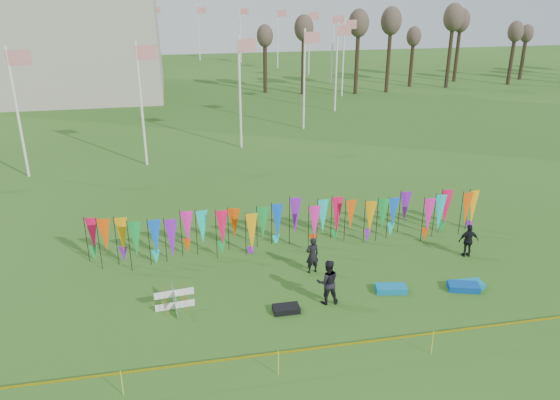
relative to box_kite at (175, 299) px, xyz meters
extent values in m
plane|color=#295217|center=(5.27, -2.99, -0.42)|extent=(160.00, 160.00, 0.00)
cylinder|color=white|center=(19.27, 45.01, 3.58)|extent=(0.16, 0.16, 8.00)
plane|color=red|center=(19.87, 45.01, 6.88)|extent=(1.40, 0.00, 1.40)
cylinder|color=white|center=(18.32, 52.26, 3.58)|extent=(0.16, 0.16, 8.00)
plane|color=red|center=(18.92, 52.26, 6.88)|extent=(1.40, 0.00, 1.40)
cylinder|color=white|center=(15.52, 59.01, 3.58)|extent=(0.16, 0.16, 8.00)
plane|color=red|center=(16.12, 59.01, 6.88)|extent=(1.40, 0.00, 1.40)
cylinder|color=white|center=(11.07, 64.81, 3.58)|extent=(0.16, 0.16, 8.00)
plane|color=red|center=(11.67, 64.81, 6.88)|extent=(1.40, 0.00, 1.40)
cylinder|color=white|center=(5.27, 69.26, 3.58)|extent=(0.16, 0.16, 8.00)
plane|color=red|center=(5.87, 69.26, 6.88)|extent=(1.40, 0.00, 1.40)
cylinder|color=white|center=(-1.48, 72.06, 3.58)|extent=(0.16, 0.16, 8.00)
plane|color=red|center=(-0.88, 72.06, 6.88)|extent=(1.40, 0.00, 1.40)
cylinder|color=white|center=(-8.73, 73.01, 3.58)|extent=(0.16, 0.16, 8.00)
plane|color=red|center=(-8.13, 73.01, 6.88)|extent=(1.40, 0.00, 1.40)
cylinder|color=white|center=(-15.98, 72.06, 3.58)|extent=(0.16, 0.16, 8.00)
plane|color=red|center=(-15.38, 72.06, 6.88)|extent=(1.40, 0.00, 1.40)
cylinder|color=white|center=(-22.73, 69.26, 3.58)|extent=(0.16, 0.16, 8.00)
plane|color=red|center=(-22.13, 69.26, 6.88)|extent=(1.40, 0.00, 1.40)
cylinder|color=white|center=(-8.73, 17.01, 3.58)|extent=(0.16, 0.16, 8.00)
plane|color=red|center=(-8.13, 17.01, 6.88)|extent=(1.40, 0.00, 1.40)
cylinder|color=white|center=(-1.48, 17.96, 3.58)|extent=(0.16, 0.16, 8.00)
plane|color=red|center=(-0.88, 17.96, 6.88)|extent=(1.40, 0.00, 1.40)
cylinder|color=white|center=(5.27, 20.76, 3.58)|extent=(0.16, 0.16, 8.00)
plane|color=red|center=(5.87, 20.76, 6.88)|extent=(1.40, 0.00, 1.40)
cylinder|color=white|center=(11.07, 25.21, 3.58)|extent=(0.16, 0.16, 8.00)
plane|color=red|center=(11.67, 25.21, 6.88)|extent=(1.40, 0.00, 1.40)
cylinder|color=white|center=(15.52, 31.01, 3.58)|extent=(0.16, 0.16, 8.00)
plane|color=red|center=(16.12, 31.01, 6.88)|extent=(1.40, 0.00, 1.40)
cylinder|color=white|center=(18.32, 37.76, 3.58)|extent=(0.16, 0.16, 8.00)
plane|color=red|center=(18.92, 37.76, 6.88)|extent=(1.40, 0.00, 1.40)
cylinder|color=black|center=(-3.73, 4.09, 0.68)|extent=(0.03, 0.03, 2.19)
cone|color=#FE0E4E|center=(-3.45, 4.09, 0.90)|extent=(0.64, 0.64, 1.60)
cylinder|color=black|center=(-3.04, 4.09, 0.68)|extent=(0.03, 0.03, 2.19)
cone|color=#F64C07|center=(-2.76, 4.09, 0.90)|extent=(0.64, 0.64, 1.60)
cylinder|color=black|center=(-2.34, 4.09, 0.68)|extent=(0.03, 0.03, 2.19)
cone|color=#FF9A0D|center=(-2.06, 4.09, 0.90)|extent=(0.64, 0.64, 1.60)
cylinder|color=black|center=(-1.65, 4.09, 0.68)|extent=(0.03, 0.03, 2.19)
cone|color=green|center=(-1.37, 4.09, 0.90)|extent=(0.64, 0.64, 1.60)
cylinder|color=black|center=(-0.96, 4.09, 0.68)|extent=(0.03, 0.03, 2.19)
cone|color=blue|center=(-0.68, 4.09, 0.90)|extent=(0.64, 0.64, 1.60)
cylinder|color=black|center=(-0.27, 4.09, 0.68)|extent=(0.03, 0.03, 2.19)
cone|color=purple|center=(0.01, 4.09, 0.90)|extent=(0.64, 0.64, 1.60)
cylinder|color=black|center=(0.42, 4.09, 0.68)|extent=(0.03, 0.03, 2.19)
cone|color=#FF1CA6|center=(0.70, 4.09, 0.90)|extent=(0.64, 0.64, 1.60)
cylinder|color=black|center=(1.12, 4.09, 0.68)|extent=(0.03, 0.03, 2.19)
cone|color=#0DC8C0|center=(1.40, 4.09, 0.90)|extent=(0.64, 0.64, 1.60)
cylinder|color=black|center=(1.81, 4.09, 0.68)|extent=(0.03, 0.03, 2.19)
cone|color=#FE0E4E|center=(2.09, 4.09, 0.90)|extent=(0.64, 0.64, 1.60)
cylinder|color=black|center=(2.50, 4.09, 0.68)|extent=(0.03, 0.03, 2.19)
cone|color=#F64C07|center=(2.78, 4.09, 0.90)|extent=(0.64, 0.64, 1.60)
cylinder|color=black|center=(3.19, 4.09, 0.68)|extent=(0.03, 0.03, 2.19)
cone|color=#FF9A0D|center=(3.47, 4.09, 0.90)|extent=(0.64, 0.64, 1.60)
cylinder|color=black|center=(3.89, 4.09, 0.68)|extent=(0.03, 0.03, 2.19)
cone|color=green|center=(4.17, 4.09, 0.90)|extent=(0.64, 0.64, 1.60)
cylinder|color=black|center=(4.58, 4.09, 0.68)|extent=(0.03, 0.03, 2.19)
cone|color=blue|center=(4.86, 4.09, 0.90)|extent=(0.64, 0.64, 1.60)
cylinder|color=black|center=(5.27, 4.09, 0.68)|extent=(0.03, 0.03, 2.19)
cone|color=purple|center=(5.55, 4.09, 0.90)|extent=(0.64, 0.64, 1.60)
cylinder|color=black|center=(5.96, 4.09, 0.68)|extent=(0.03, 0.03, 2.19)
cone|color=#FF1CA6|center=(6.24, 4.09, 0.90)|extent=(0.64, 0.64, 1.60)
cylinder|color=black|center=(6.66, 4.09, 0.68)|extent=(0.03, 0.03, 2.19)
cone|color=#0DC8C0|center=(6.94, 4.09, 0.90)|extent=(0.64, 0.64, 1.60)
cylinder|color=black|center=(7.35, 4.09, 0.68)|extent=(0.03, 0.03, 2.19)
cone|color=#FE0E4E|center=(7.63, 4.09, 0.90)|extent=(0.64, 0.64, 1.60)
cylinder|color=black|center=(8.04, 4.09, 0.68)|extent=(0.03, 0.03, 2.19)
cone|color=#F64C07|center=(8.32, 4.09, 0.90)|extent=(0.64, 0.64, 1.60)
cylinder|color=black|center=(8.73, 4.09, 0.68)|extent=(0.03, 0.03, 2.19)
cone|color=#FF9A0D|center=(9.01, 4.09, 0.90)|extent=(0.64, 0.64, 1.60)
cylinder|color=black|center=(9.42, 4.09, 0.68)|extent=(0.03, 0.03, 2.19)
cone|color=green|center=(9.70, 4.09, 0.90)|extent=(0.64, 0.64, 1.60)
cylinder|color=black|center=(10.12, 4.09, 0.68)|extent=(0.03, 0.03, 2.19)
cone|color=blue|center=(10.40, 4.09, 0.90)|extent=(0.64, 0.64, 1.60)
cylinder|color=black|center=(10.81, 4.09, 0.68)|extent=(0.03, 0.03, 2.19)
cone|color=purple|center=(11.09, 4.09, 0.90)|extent=(0.64, 0.64, 1.60)
cylinder|color=black|center=(11.50, 4.09, 0.68)|extent=(0.03, 0.03, 2.19)
cone|color=#FF1CA6|center=(11.78, 4.09, 0.90)|extent=(0.64, 0.64, 1.60)
cylinder|color=black|center=(12.19, 4.09, 0.68)|extent=(0.03, 0.03, 2.19)
cone|color=#0DC8C0|center=(12.47, 4.09, 0.90)|extent=(0.64, 0.64, 1.60)
cylinder|color=black|center=(12.89, 4.09, 0.68)|extent=(0.03, 0.03, 2.19)
cone|color=#FE0E4E|center=(13.17, 4.09, 0.90)|extent=(0.64, 0.64, 1.60)
cylinder|color=black|center=(13.58, 4.09, 0.68)|extent=(0.03, 0.03, 2.19)
cone|color=#F64C07|center=(13.86, 4.09, 0.90)|extent=(0.64, 0.64, 1.60)
cylinder|color=black|center=(14.27, 4.09, 0.68)|extent=(0.03, 0.03, 2.19)
cone|color=#FF9A0D|center=(14.55, 4.09, 0.90)|extent=(0.64, 0.64, 1.60)
cube|color=yellow|center=(5.27, -4.37, 0.40)|extent=(26.00, 0.01, 0.08)
cylinder|color=#E6F436|center=(-1.73, -4.37, 0.03)|extent=(0.02, 0.02, 0.90)
cylinder|color=#E6F436|center=(3.27, -4.37, 0.03)|extent=(0.02, 0.02, 0.90)
cylinder|color=#E6F436|center=(8.27, -4.37, 0.03)|extent=(0.02, 0.02, 0.90)
cylinder|color=#332419|center=(11.27, 41.01, 2.78)|extent=(0.44, 0.44, 6.40)
ellipsoid|color=brown|center=(11.27, 41.01, 6.14)|extent=(1.92, 1.92, 2.56)
cylinder|color=#332419|center=(15.27, 41.01, 2.78)|extent=(0.44, 0.44, 6.40)
ellipsoid|color=brown|center=(15.27, 41.01, 6.14)|extent=(1.92, 1.92, 2.56)
cylinder|color=#332419|center=(19.27, 41.01, 2.78)|extent=(0.44, 0.44, 6.40)
ellipsoid|color=brown|center=(19.27, 41.01, 6.14)|extent=(1.92, 1.92, 2.56)
cylinder|color=#332419|center=(23.27, 41.01, 2.78)|extent=(0.44, 0.44, 6.40)
ellipsoid|color=brown|center=(23.27, 41.01, 6.14)|extent=(1.92, 1.92, 2.56)
cylinder|color=#332419|center=(27.27, 41.01, 2.78)|extent=(0.44, 0.44, 6.40)
ellipsoid|color=brown|center=(27.27, 41.01, 6.14)|extent=(1.92, 1.92, 2.56)
cylinder|color=#332419|center=(31.27, 41.01, 2.78)|extent=(0.44, 0.44, 6.40)
ellipsoid|color=brown|center=(31.27, 41.01, 6.14)|extent=(1.92, 1.92, 2.56)
cylinder|color=#332419|center=(35.27, 41.01, 2.78)|extent=(0.44, 0.44, 6.40)
ellipsoid|color=brown|center=(35.27, 41.01, 6.14)|extent=(1.92, 1.92, 2.56)
cylinder|color=#332419|center=(39.27, 41.01, 2.78)|extent=(0.44, 0.44, 6.40)
ellipsoid|color=brown|center=(39.27, 41.01, 6.14)|extent=(1.92, 1.92, 2.56)
cylinder|color=#332419|center=(43.27, 41.01, 2.78)|extent=(0.44, 0.44, 6.40)
ellipsoid|color=brown|center=(43.27, 41.01, 6.14)|extent=(1.92, 1.92, 2.56)
cylinder|color=red|center=(-0.36, -0.36, 0.00)|extent=(0.02, 0.02, 0.83)
cylinder|color=red|center=(0.36, -0.36, 0.00)|extent=(0.02, 0.02, 0.83)
cylinder|color=red|center=(-0.36, 0.36, 0.00)|extent=(0.02, 0.02, 0.83)
cylinder|color=red|center=(0.36, 0.36, 0.00)|extent=(0.02, 0.02, 0.83)
imported|color=black|center=(5.74, 1.70, 0.39)|extent=(0.66, 0.53, 1.61)
imported|color=black|center=(5.72, -0.68, 0.48)|extent=(0.91, 0.60, 1.79)
imported|color=black|center=(12.90, 1.74, 0.35)|extent=(0.94, 0.59, 1.53)
cube|color=#0B78B3|center=(8.43, -0.41, -0.29)|extent=(1.29, 0.80, 0.24)
cube|color=#0A47A4|center=(11.32, -0.85, -0.29)|extent=(1.33, 0.95, 0.25)
cube|color=black|center=(4.06, -0.99, -0.30)|extent=(0.99, 0.57, 0.23)
cube|color=#0D85B7|center=(11.54, -0.74, -0.29)|extent=(1.28, 0.63, 0.24)
camera|label=1|loc=(0.42, -17.92, 11.07)|focal=35.00mm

